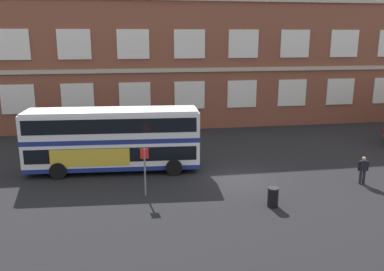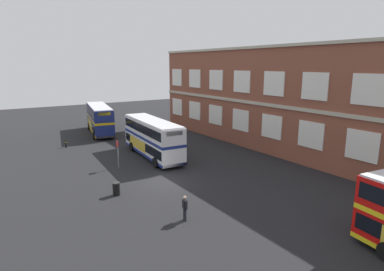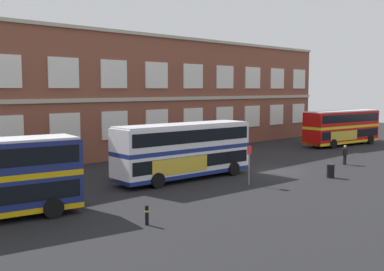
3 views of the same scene
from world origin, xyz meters
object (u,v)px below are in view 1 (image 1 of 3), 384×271
bus_stand_flag (145,167)px  station_litter_bin (273,197)px  waiting_passenger (363,169)px  double_decker_middle (113,139)px

bus_stand_flag → station_litter_bin: bus_stand_flag is taller
station_litter_bin → bus_stand_flag: bearing=158.1°
station_litter_bin → waiting_passenger: bearing=19.2°
waiting_passenger → station_litter_bin: waiting_passenger is taller
double_decker_middle → station_litter_bin: (8.19, -7.20, -1.63)m
double_decker_middle → bus_stand_flag: bearing=-68.9°
waiting_passenger → station_litter_bin: bearing=-160.8°
double_decker_middle → waiting_passenger: bearing=-18.8°
double_decker_middle → bus_stand_flag: double_decker_middle is taller
waiting_passenger → station_litter_bin: size_ratio=1.65×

